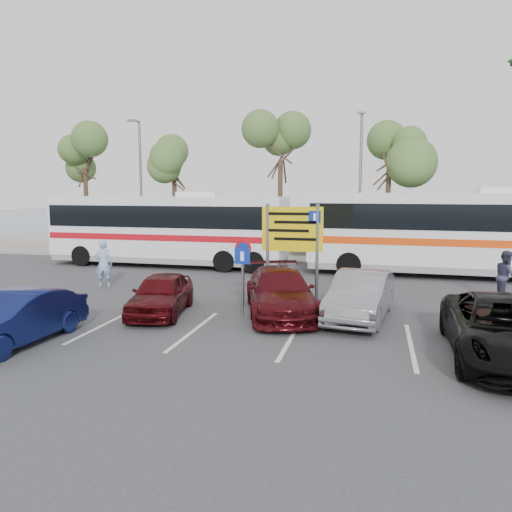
% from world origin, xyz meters
% --- Properties ---
extents(ground, '(120.00, 120.00, 0.00)m').
position_xyz_m(ground, '(0.00, 0.00, 0.00)').
color(ground, '#363639').
rests_on(ground, ground).
extents(kerb_strip, '(44.00, 2.40, 0.15)m').
position_xyz_m(kerb_strip, '(0.00, 14.00, 0.07)').
color(kerb_strip, gray).
rests_on(kerb_strip, ground).
extents(seawall, '(48.00, 0.80, 0.60)m').
position_xyz_m(seawall, '(0.00, 16.00, 0.30)').
color(seawall, gray).
rests_on(seawall, ground).
extents(sea, '(140.00, 140.00, 0.00)m').
position_xyz_m(sea, '(0.00, 60.00, 0.01)').
color(sea, '#42566A').
rests_on(sea, ground).
extents(tree_far_left, '(3.20, 3.20, 7.60)m').
position_xyz_m(tree_far_left, '(-14.00, 14.00, 6.33)').
color(tree_far_left, '#382619').
rests_on(tree_far_left, kerb_strip).
extents(tree_left, '(3.20, 3.20, 7.20)m').
position_xyz_m(tree_left, '(-8.00, 14.00, 6.00)').
color(tree_left, '#382619').
rests_on(tree_left, kerb_strip).
extents(tree_mid, '(3.20, 3.20, 8.00)m').
position_xyz_m(tree_mid, '(-1.50, 14.00, 6.65)').
color(tree_mid, '#382619').
rests_on(tree_mid, kerb_strip).
extents(tree_right, '(3.20, 3.20, 7.40)m').
position_xyz_m(tree_right, '(4.50, 14.00, 6.17)').
color(tree_right, '#382619').
rests_on(tree_right, kerb_strip).
extents(street_lamp_left, '(0.45, 1.15, 8.01)m').
position_xyz_m(street_lamp_left, '(-10.00, 13.52, 4.60)').
color(street_lamp_left, slate).
rests_on(street_lamp_left, kerb_strip).
extents(street_lamp_right, '(0.45, 1.15, 8.01)m').
position_xyz_m(street_lamp_right, '(3.00, 13.52, 4.60)').
color(street_lamp_right, slate).
rests_on(street_lamp_right, kerb_strip).
extents(direction_sign, '(2.20, 0.12, 3.60)m').
position_xyz_m(direction_sign, '(1.00, 3.20, 2.43)').
color(direction_sign, slate).
rests_on(direction_sign, ground).
extents(sign_no_stop, '(0.60, 0.08, 2.35)m').
position_xyz_m(sign_no_stop, '(-0.60, 2.38, 1.58)').
color(sign_no_stop, slate).
rests_on(sign_no_stop, ground).
extents(sign_parking, '(0.50, 0.07, 2.25)m').
position_xyz_m(sign_parking, '(-0.20, 0.79, 1.47)').
color(sign_parking, slate).
rests_on(sign_parking, ground).
extents(lane_markings, '(12.02, 4.20, 0.01)m').
position_xyz_m(lane_markings, '(-1.14, -1.00, 0.00)').
color(lane_markings, silver).
rests_on(lane_markings, ground).
extents(coach_bus_left, '(12.86, 3.00, 3.99)m').
position_xyz_m(coach_bus_left, '(-6.97, 10.50, 1.85)').
color(coach_bus_left, white).
rests_on(coach_bus_left, ground).
extents(coach_bus_right, '(13.63, 3.46, 4.21)m').
position_xyz_m(coach_bus_right, '(7.50, 10.50, 1.95)').
color(coach_bus_right, white).
rests_on(coach_bus_right, ground).
extents(car_blue, '(1.74, 4.36, 1.41)m').
position_xyz_m(car_blue, '(-5.35, -3.31, 0.70)').
color(car_blue, '#10174A').
rests_on(car_blue, ground).
extents(car_maroon, '(3.51, 5.56, 1.50)m').
position_xyz_m(car_maroon, '(0.90, 1.50, 0.75)').
color(car_maroon, '#4C0C12').
rests_on(car_maroon, ground).
extents(car_red, '(2.25, 4.22, 1.37)m').
position_xyz_m(car_red, '(-2.95, 0.62, 0.68)').
color(car_red, '#480A0E').
rests_on(car_red, ground).
extents(suv_black, '(2.68, 5.58, 1.53)m').
position_xyz_m(suv_black, '(7.00, -1.67, 0.77)').
color(suv_black, black).
rests_on(suv_black, ground).
extents(car_silver_b, '(2.22, 4.76, 1.51)m').
position_xyz_m(car_silver_b, '(3.50, 1.50, 0.76)').
color(car_silver_b, gray).
rests_on(car_silver_b, ground).
extents(pedestrian_near, '(0.84, 0.67, 2.01)m').
position_xyz_m(pedestrian_near, '(-7.24, 4.35, 1.00)').
color(pedestrian_near, '#95AED9').
rests_on(pedestrian_near, ground).
extents(pedestrian_far, '(0.72, 0.92, 1.89)m').
position_xyz_m(pedestrian_far, '(8.62, 5.36, 0.95)').
color(pedestrian_far, '#32354C').
rests_on(pedestrian_far, ground).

